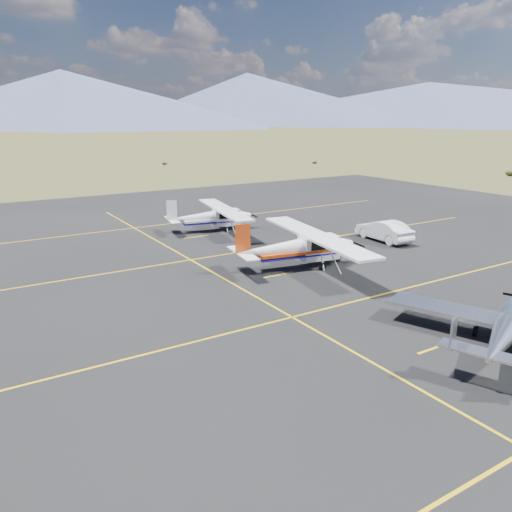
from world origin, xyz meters
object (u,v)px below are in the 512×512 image
object	(u,v)px
aircraft_low_wing	(511,325)
aircraft_plain	(212,216)
sedan	(384,230)
aircraft_cessna	(299,246)

from	to	relation	value
aircraft_low_wing	aircraft_plain	bearing A→B (deg)	69.10
aircraft_plain	sedan	world-z (taller)	aircraft_plain
aircraft_low_wing	aircraft_plain	size ratio (longest dim) A/B	0.96
aircraft_cessna	aircraft_low_wing	bearing A→B (deg)	-78.60
aircraft_plain	sedan	xyz separation A→B (m)	(9.16, -9.61, -0.39)
aircraft_low_wing	sedan	bearing A→B (deg)	38.33
aircraft_low_wing	aircraft_cessna	world-z (taller)	aircraft_cessna
aircraft_plain	aircraft_cessna	bearing A→B (deg)	-79.97
sedan	aircraft_cessna	bearing A→B (deg)	15.58
aircraft_low_wing	aircraft_plain	distance (m)	24.91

